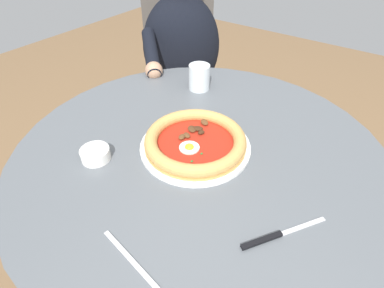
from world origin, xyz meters
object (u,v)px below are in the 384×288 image
at_px(pizza_on_plate, 195,142).
at_px(ramekin_capers, 95,154).
at_px(water_glass, 199,79).
at_px(cafe_chair_diner, 180,68).
at_px(dining_table, 199,182).
at_px(steak_knife, 273,237).
at_px(fork_utensil, 131,259).
at_px(diner_person, 182,84).

distance_m(pizza_on_plate, ramekin_capers, 0.27).
relative_size(water_glass, cafe_chair_diner, 0.10).
height_order(dining_table, pizza_on_plate, pizza_on_plate).
bearing_deg(pizza_on_plate, ramekin_capers, -44.29).
xyz_separation_m(dining_table, water_glass, (-0.28, -0.20, 0.18)).
distance_m(dining_table, pizza_on_plate, 0.16).
bearing_deg(steak_knife, fork_utensil, -44.52).
bearing_deg(dining_table, diner_person, -138.73).
distance_m(water_glass, ramekin_capers, 0.48).
bearing_deg(diner_person, ramekin_capers, 21.49).
distance_m(water_glass, fork_utensil, 0.70).
bearing_deg(cafe_chair_diner, diner_person, 40.49).
relative_size(dining_table, cafe_chair_diner, 1.18).
relative_size(dining_table, steak_knife, 5.91).
height_order(fork_utensil, cafe_chair_diner, cafe_chair_diner).
relative_size(water_glass, diner_person, 0.08).
bearing_deg(fork_utensil, ramekin_capers, -119.03).
xyz_separation_m(pizza_on_plate, cafe_chair_diner, (-0.70, -0.59, -0.21)).
height_order(steak_knife, fork_utensil, steak_knife).
relative_size(dining_table, diner_person, 0.93).
distance_m(water_glass, steak_knife, 0.65).
relative_size(fork_utensil, diner_person, 0.15).
bearing_deg(fork_utensil, dining_table, -166.97).
xyz_separation_m(diner_person, cafe_chair_diner, (-0.11, -0.10, 0.02)).
height_order(pizza_on_plate, steak_knife, pizza_on_plate).
xyz_separation_m(fork_utensil, diner_person, (-0.94, -0.59, -0.21)).
height_order(diner_person, cafe_chair_diner, diner_person).
relative_size(pizza_on_plate, cafe_chair_diner, 0.35).
distance_m(steak_knife, ramekin_capers, 0.49).
xyz_separation_m(water_glass, diner_person, (-0.30, -0.31, -0.25)).
distance_m(water_glass, diner_person, 0.50).
height_order(pizza_on_plate, cafe_chair_diner, cafe_chair_diner).
height_order(dining_table, fork_utensil, fork_utensil).
bearing_deg(dining_table, steak_knife, 62.48).
bearing_deg(fork_utensil, water_glass, -156.40).
bearing_deg(water_glass, dining_table, 34.96).
bearing_deg(fork_utensil, diner_person, -147.75).
bearing_deg(pizza_on_plate, dining_table, 113.89).
xyz_separation_m(pizza_on_plate, water_glass, (-0.29, -0.18, 0.02)).
bearing_deg(ramekin_capers, diner_person, -158.51).
height_order(water_glass, diner_person, diner_person).
bearing_deg(steak_knife, dining_table, -117.52).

